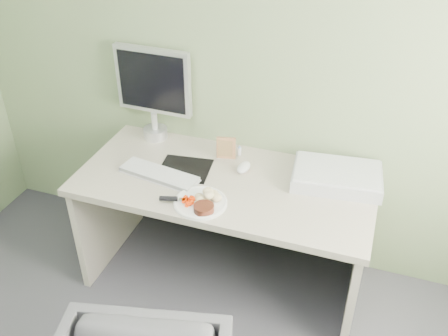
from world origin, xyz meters
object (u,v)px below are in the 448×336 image
(plate, at_px, (201,203))
(monitor, at_px, (153,89))
(desk, at_px, (225,207))
(scanner, at_px, (337,177))

(plate, distance_m, monitor, 0.81)
(desk, bearing_deg, scanner, 16.76)
(scanner, bearing_deg, plate, -152.53)
(desk, relative_size, scanner, 3.45)
(scanner, distance_m, monitor, 1.16)
(monitor, bearing_deg, plate, -46.09)
(scanner, bearing_deg, desk, -169.50)
(desk, relative_size, plate, 5.91)
(desk, distance_m, plate, 0.31)
(plate, xyz_separation_m, scanner, (0.62, 0.41, 0.03))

